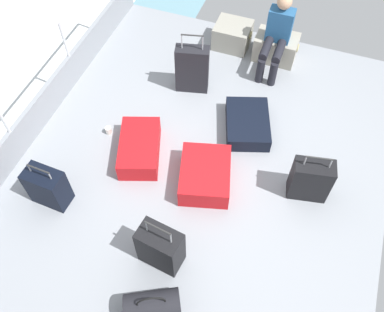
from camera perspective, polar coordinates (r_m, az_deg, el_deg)
ground_plane at (r=5.26m, az=1.57°, el=-0.70°), size 4.40×5.20×0.06m
gunwale_port at (r=5.84m, az=-19.06°, el=6.77°), size 0.06×5.20×0.45m
railing_port at (r=5.47m, az=-20.65°, el=10.64°), size 0.04×4.20×1.02m
cargo_crate_0 at (r=6.62m, az=5.50°, el=15.94°), size 0.56×0.47×0.36m
cargo_crate_1 at (r=6.48m, az=11.24°, el=14.20°), size 0.64×0.41×0.38m
passenger_seated at (r=6.11m, az=11.41°, el=15.84°), size 0.34×0.66×1.08m
suitcase_0 at (r=4.95m, az=1.78°, el=-2.59°), size 0.75×0.85×0.28m
suitcase_1 at (r=5.78m, az=0.02°, el=11.65°), size 0.47×0.29×0.92m
suitcase_2 at (r=4.99m, az=-18.91°, el=-3.98°), size 0.44×0.27×0.63m
suitcase_3 at (r=4.38m, az=-4.23°, el=-12.21°), size 0.48×0.32×0.74m
suitcase_4 at (r=5.22m, az=-7.09°, el=1.07°), size 0.70×0.90×0.26m
suitcase_5 at (r=5.50m, az=7.50°, el=4.33°), size 0.75×0.89×0.21m
suitcase_6 at (r=4.93m, az=15.68°, el=-3.10°), size 0.48×0.31×0.72m
duffel_bag at (r=4.31m, az=-5.35°, el=-19.74°), size 0.62×0.54×0.47m
paper_cup at (r=5.56m, az=-11.21°, el=3.42°), size 0.08×0.08×0.10m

